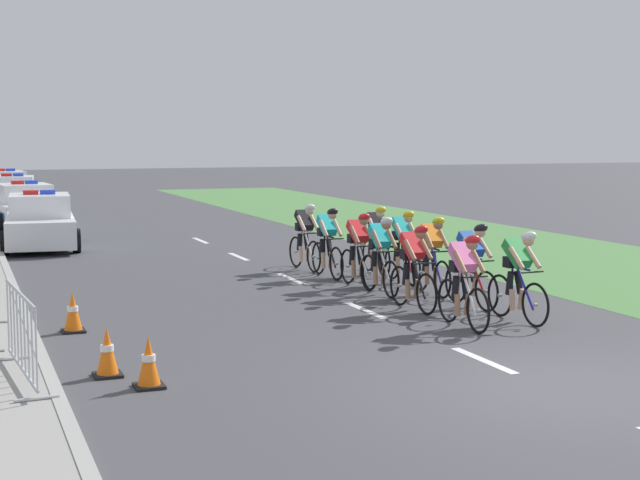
% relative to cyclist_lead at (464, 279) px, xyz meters
% --- Properties ---
extents(ground_plane, '(160.00, 160.00, 0.00)m').
position_rel_cyclist_lead_xyz_m(ground_plane, '(-0.84, -3.54, -0.79)').
color(ground_plane, '#424247').
extents(kerb_edge, '(0.16, 60.00, 0.13)m').
position_rel_cyclist_lead_xyz_m(kerb_edge, '(-6.50, 10.46, -0.72)').
color(kerb_edge, '#9E9E99').
rests_on(kerb_edge, ground).
extents(grass_verge, '(7.00, 60.00, 0.01)m').
position_rel_cyclist_lead_xyz_m(grass_verge, '(6.63, 10.46, -0.78)').
color(grass_verge, '#4C7F42').
rests_on(grass_verge, ground).
extents(lane_markings_centre, '(0.14, 21.60, 0.01)m').
position_rel_cyclist_lead_xyz_m(lane_markings_centre, '(-0.84, 3.97, -0.78)').
color(lane_markings_centre, white).
rests_on(lane_markings_centre, ground).
extents(cyclist_lead, '(0.42, 1.72, 1.56)m').
position_rel_cyclist_lead_xyz_m(cyclist_lead, '(0.00, 0.00, 0.00)').
color(cyclist_lead, black).
rests_on(cyclist_lead, ground).
extents(cyclist_second, '(0.42, 1.72, 1.56)m').
position_rel_cyclist_lead_xyz_m(cyclist_second, '(1.09, 0.12, 0.00)').
color(cyclist_second, black).
rests_on(cyclist_second, ground).
extents(cyclist_third, '(0.42, 1.72, 1.56)m').
position_rel_cyclist_lead_xyz_m(cyclist_third, '(-0.04, 1.69, 0.00)').
color(cyclist_third, black).
rests_on(cyclist_third, ground).
extents(cyclist_fourth, '(0.43, 1.72, 1.56)m').
position_rel_cyclist_lead_xyz_m(cyclist_fourth, '(1.05, 1.57, 0.00)').
color(cyclist_fourth, black).
rests_on(cyclist_fourth, ground).
extents(cyclist_fifth, '(0.42, 1.72, 1.56)m').
position_rel_cyclist_lead_xyz_m(cyclist_fifth, '(0.12, 3.42, 0.00)').
color(cyclist_fifth, black).
rests_on(cyclist_fifth, ground).
extents(cyclist_sixth, '(0.43, 1.72, 1.56)m').
position_rel_cyclist_lead_xyz_m(cyclist_sixth, '(1.05, 3.07, 0.00)').
color(cyclist_sixth, black).
rests_on(cyclist_sixth, ground).
extents(cyclist_seventh, '(0.42, 1.72, 1.56)m').
position_rel_cyclist_lead_xyz_m(cyclist_seventh, '(0.07, 4.39, 0.00)').
color(cyclist_seventh, black).
rests_on(cyclist_seventh, ground).
extents(cyclist_eighth, '(0.42, 1.72, 1.56)m').
position_rel_cyclist_lead_xyz_m(cyclist_eighth, '(1.17, 4.61, 0.00)').
color(cyclist_eighth, black).
rests_on(cyclist_eighth, ground).
extents(cyclist_ninth, '(0.42, 1.72, 1.56)m').
position_rel_cyclist_lead_xyz_m(cyclist_ninth, '(-0.02, 5.85, 0.00)').
color(cyclist_ninth, black).
rests_on(cyclist_ninth, ground).
extents(cyclist_tenth, '(0.44, 1.72, 1.56)m').
position_rel_cyclist_lead_xyz_m(cyclist_tenth, '(1.16, 5.90, 0.00)').
color(cyclist_tenth, black).
rests_on(cyclist_tenth, ground).
extents(cyclist_eleventh, '(0.44, 1.72, 1.56)m').
position_rel_cyclist_lead_xyz_m(cyclist_eleventh, '(-0.08, 7.12, 0.00)').
color(cyclist_eleventh, black).
rests_on(cyclist_eleventh, ground).
extents(police_car_nearest, '(2.25, 4.52, 1.59)m').
position_rel_cyclist_lead_xyz_m(police_car_nearest, '(-5.37, 13.71, -0.11)').
color(police_car_nearest, white).
rests_on(police_car_nearest, ground).
extents(police_car_second, '(2.23, 4.51, 1.59)m').
position_rel_cyclist_lead_xyz_m(police_car_second, '(-5.36, 19.67, -0.11)').
color(police_car_second, white).
rests_on(police_car_second, ground).
extents(police_car_third, '(2.32, 4.55, 1.59)m').
position_rel_cyclist_lead_xyz_m(police_car_third, '(-5.37, 26.19, -0.11)').
color(police_car_third, silver).
rests_on(police_car_third, ground).
extents(police_car_furthest, '(2.27, 4.53, 1.59)m').
position_rel_cyclist_lead_xyz_m(police_car_furthest, '(-5.36, 32.01, -0.11)').
color(police_car_furthest, silver).
rests_on(police_car_furthest, ground).
extents(crowd_barrier_front, '(0.67, 2.32, 1.07)m').
position_rel_cyclist_lead_xyz_m(crowd_barrier_front, '(-6.82, -1.28, -0.14)').
color(crowd_barrier_front, '#B7BABF').
rests_on(crowd_barrier_front, sidewalk_slab).
extents(traffic_cone_near, '(0.36, 0.36, 0.64)m').
position_rel_cyclist_lead_xyz_m(traffic_cone_near, '(-5.38, -1.80, -0.48)').
color(traffic_cone_near, black).
rests_on(traffic_cone_near, ground).
extents(traffic_cone_mid, '(0.36, 0.36, 0.64)m').
position_rel_cyclist_lead_xyz_m(traffic_cone_mid, '(-5.85, 1.92, -0.48)').
color(traffic_cone_mid, black).
rests_on(traffic_cone_mid, ground).
extents(traffic_cone_far, '(0.36, 0.36, 0.64)m').
position_rel_cyclist_lead_xyz_m(traffic_cone_far, '(-5.77, -1.07, -0.48)').
color(traffic_cone_far, black).
rests_on(traffic_cone_far, ground).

